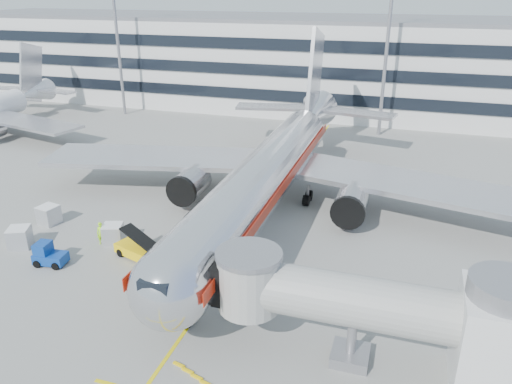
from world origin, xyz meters
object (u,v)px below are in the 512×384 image
(main_jet, at_px, (272,168))
(baggage_tug, at_px, (48,255))
(cargo_container_front, at_px, (113,234))
(ramp_worker, at_px, (101,233))
(belt_loader, at_px, (142,251))
(cargo_container_right, at_px, (49,215))
(cargo_container_left, at_px, (20,237))

(main_jet, relative_size, baggage_tug, 19.37)
(baggage_tug, bearing_deg, cargo_container_front, 57.99)
(main_jet, distance_m, ramp_worker, 16.90)
(belt_loader, relative_size, cargo_container_right, 2.79)
(baggage_tug, xyz_separation_m, cargo_container_front, (2.94, 4.70, 0.04))
(ramp_worker, bearing_deg, cargo_container_left, 173.24)
(main_jet, bearing_deg, cargo_container_right, -152.76)
(cargo_container_right, relative_size, ramp_worker, 0.95)
(cargo_container_right, bearing_deg, ramp_worker, -15.80)
(cargo_container_front, bearing_deg, main_jet, 45.43)
(belt_loader, bearing_deg, cargo_container_front, 155.39)
(main_jet, relative_size, cargo_container_left, 22.85)
(baggage_tug, height_order, cargo_container_front, baggage_tug)
(cargo_container_left, bearing_deg, main_jet, 38.15)
(belt_loader, relative_size, ramp_worker, 2.65)
(cargo_container_right, height_order, ramp_worker, ramp_worker)
(main_jet, height_order, baggage_tug, main_jet)
(baggage_tug, distance_m, cargo_container_right, 7.86)
(belt_loader, relative_size, cargo_container_front, 2.64)
(cargo_container_left, distance_m, cargo_container_front, 7.75)
(main_jet, height_order, ramp_worker, main_jet)
(ramp_worker, bearing_deg, main_jet, 15.54)
(cargo_container_left, xyz_separation_m, cargo_container_right, (-0.69, 4.54, -0.03))
(main_jet, bearing_deg, cargo_container_left, -141.85)
(cargo_container_right, bearing_deg, cargo_container_left, -81.34)
(baggage_tug, relative_size, ramp_worker, 1.31)
(baggage_tug, bearing_deg, cargo_container_right, 128.29)
(baggage_tug, height_order, cargo_container_right, baggage_tug)
(cargo_container_right, bearing_deg, main_jet, 27.24)
(ramp_worker, bearing_deg, belt_loader, -44.07)
(cargo_container_left, bearing_deg, cargo_container_front, 23.32)
(cargo_container_right, xyz_separation_m, ramp_worker, (6.97, -1.97, 0.13))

